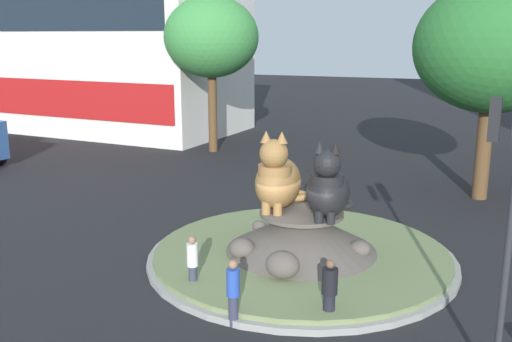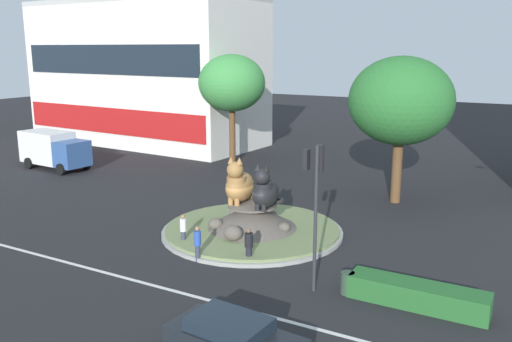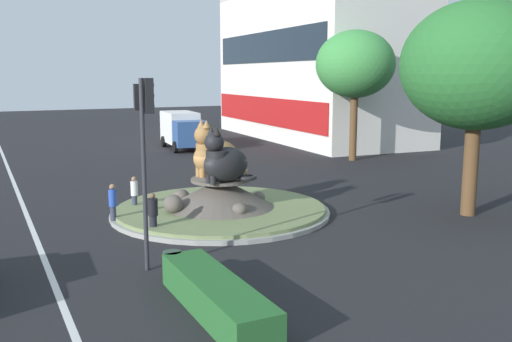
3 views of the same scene
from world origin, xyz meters
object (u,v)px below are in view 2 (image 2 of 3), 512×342
Objects in this scene: cat_statue_black at (265,191)px; sedan_on_far_lane at (234,339)px; second_tree_near_tower at (232,83)px; pedestrian_black_shirt at (249,245)px; cat_statue_tabby at (239,185)px; pedestrian_white_shirt at (183,229)px; broadleaf_tree_behind_island at (401,101)px; pedestrian_blue_shirt at (198,243)px; delivery_box_truck at (54,149)px; traffic_light_mast at (316,187)px; shophouse_block at (145,73)px; litter_bin at (347,283)px.

sedan_on_far_lane is (4.59, -10.56, -1.65)m from cat_statue_black.
second_tree_near_tower is 22.49m from pedestrian_black_shirt.
cat_statue_tabby is 3.91m from pedestrian_white_shirt.
broadleaf_tree_behind_island is 16.04m from pedestrian_blue_shirt.
broadleaf_tree_behind_island reaches higher than delivery_box_truck.
shophouse_block is (-29.22, 24.51, 2.78)m from traffic_light_mast.
shophouse_block is at bearing 141.63° from litter_bin.
cat_statue_tabby reaches higher than delivery_box_truck.
cat_statue_black is 31.95m from shophouse_block.
delivery_box_truck is (-11.53, -8.68, -5.09)m from second_tree_near_tower.
second_tree_near_tower is at bearing 43.32° from traffic_light_mast.
litter_bin is (28.54, -10.31, -1.16)m from delivery_box_truck.
pedestrian_blue_shirt is at bearing -138.31° from pedestrian_white_shirt.
shophouse_block is 27.51× the size of litter_bin.
pedestrian_white_shirt is at bearing -70.64° from pedestrian_blue_shirt.
cat_statue_tabby is 0.29× the size of second_tree_near_tower.
cat_statue_black is 0.27× the size of broadleaf_tree_behind_island.
shophouse_block is 15.05m from delivery_box_truck.
pedestrian_blue_shirt is at bearing -110.38° from broadleaf_tree_behind_island.
second_tree_near_tower reaches higher than sedan_on_far_lane.
pedestrian_blue_shirt is at bearing 32.93° from pedestrian_black_shirt.
pedestrian_blue_shirt is 1.87× the size of litter_bin.
litter_bin is at bearing 147.19° from pedestrian_blue_shirt.
broadleaf_tree_behind_island is 2.04× the size of sedan_on_far_lane.
cat_statue_tabby is at bearing -117.02° from pedestrian_blue_shirt.
broadleaf_tree_behind_island is (-0.52, 14.30, 2.07)m from traffic_light_mast.
sedan_on_far_lane reaches higher than litter_bin.
shophouse_block is at bearing -137.05° from cat_statue_tabby.
broadleaf_tree_behind_island reaches higher than cat_statue_black.
broadleaf_tree_behind_island reaches higher than pedestrian_blue_shirt.
broadleaf_tree_behind_island is at bearing -40.59° from pedestrian_white_shirt.
cat_statue_tabby is at bearing -47.40° from pedestrian_black_shirt.
pedestrian_blue_shirt is at bearing -42.49° from shophouse_block.
sedan_on_far_lane is (6.26, -10.82, -1.71)m from cat_statue_tabby.
sedan_on_far_lane is at bearing -26.71° from delivery_box_truck.
cat_statue_black is at bearing -10.25° from delivery_box_truck.
pedestrian_white_shirt is at bearing -65.55° from second_tree_near_tower.
litter_bin is at bearing -72.44° from traffic_light_mast.
traffic_light_mast is 3.73× the size of pedestrian_white_shirt.
broadleaf_tree_behind_island is 21.04m from sedan_on_far_lane.
cat_statue_tabby is 0.45× the size of traffic_light_mast.
delivery_box_truck is at bearing -15.49° from pedestrian_black_shirt.
traffic_light_mast is 0.24× the size of shophouse_block.
traffic_light_mast reaches higher than pedestrian_blue_shirt.
broadleaf_tree_behind_island reaches higher than pedestrian_black_shirt.
pedestrian_black_shirt is (2.09, 1.04, -0.06)m from pedestrian_blue_shirt.
second_tree_near_tower is 5.63× the size of pedestrian_black_shirt.
broadleaf_tree_behind_island is 10.11× the size of litter_bin.
cat_statue_black is at bearing -113.13° from broadleaf_tree_behind_island.
shophouse_block reaches higher than delivery_box_truck.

